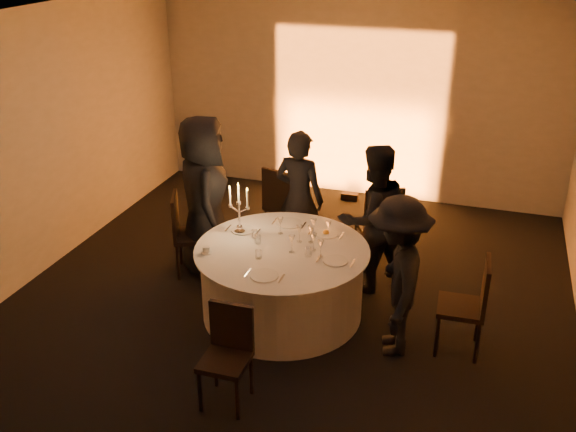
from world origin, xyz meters
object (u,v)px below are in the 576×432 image
(chair_front, at_px, (228,349))
(guest_back_left, at_px, (299,199))
(guest_back_right, at_px, (372,218))
(guest_right, at_px, (397,277))
(candelabra, at_px, (239,215))
(chair_back_left, at_px, (283,202))
(banquet_table, at_px, (282,281))
(coffee_cup, at_px, (206,250))
(chair_right, at_px, (471,301))
(chair_back_right, at_px, (380,222))
(chair_left, at_px, (186,230))
(guest_left, at_px, (204,196))

(chair_front, height_order, guest_back_left, guest_back_left)
(guest_back_right, bearing_deg, guest_right, 69.86)
(chair_front, distance_m, candelabra, 1.77)
(chair_back_left, distance_m, guest_back_left, 0.57)
(banquet_table, distance_m, coffee_cup, 0.87)
(chair_right, distance_m, guest_back_left, 2.41)
(chair_front, height_order, candelabra, candelabra)
(chair_right, bearing_deg, chair_front, -57.56)
(chair_back_right, bearing_deg, chair_front, 45.33)
(chair_right, xyz_separation_m, guest_back_left, (-2.06, 1.20, 0.28))
(banquet_table, xyz_separation_m, chair_back_left, (-0.49, 1.52, 0.21))
(banquet_table, relative_size, candelabra, 3.10)
(chair_front, bearing_deg, guest_right, 42.15)
(chair_back_right, distance_m, guest_back_right, 0.52)
(chair_left, bearing_deg, chair_right, -122.13)
(chair_back_right, height_order, candelabra, candelabra)
(coffee_cup, height_order, candelabra, candelabra)
(coffee_cup, bearing_deg, chair_front, -57.85)
(guest_left, bearing_deg, chair_back_right, -99.65)
(chair_back_right, xyz_separation_m, coffee_cup, (-1.48, -1.61, 0.20))
(chair_front, xyz_separation_m, candelabra, (-0.53, 1.62, 0.47))
(banquet_table, bearing_deg, candelabra, 158.73)
(chair_front, bearing_deg, guest_back_right, 70.13)
(banquet_table, height_order, candelabra, candelabra)
(chair_back_left, xyz_separation_m, candelabra, (-0.06, -1.31, 0.38))
(guest_right, bearing_deg, chair_back_left, -148.39)
(chair_front, xyz_separation_m, guest_left, (-1.13, 2.03, 0.44))
(chair_back_right, relative_size, chair_front, 1.18)
(coffee_cup, bearing_deg, chair_back_left, 83.60)
(chair_back_left, xyz_separation_m, chair_back_right, (1.27, -0.23, 0.01))
(chair_left, xyz_separation_m, chair_back_left, (0.84, 1.04, 0.03))
(guest_back_left, xyz_separation_m, coffee_cup, (-0.54, -1.45, -0.04))
(chair_left, height_order, chair_back_right, chair_back_right)
(chair_front, xyz_separation_m, coffee_cup, (-0.68, 1.09, 0.30))
(chair_back_left, height_order, guest_left, guest_left)
(guest_right, height_order, candelabra, guest_right)
(chair_back_right, xyz_separation_m, guest_left, (-1.93, -0.66, 0.34))
(chair_front, distance_m, guest_back_right, 2.40)
(chair_right, relative_size, candelabra, 1.70)
(chair_left, xyz_separation_m, candelabra, (0.79, -0.27, 0.41))
(banquet_table, distance_m, chair_front, 1.41)
(chair_left, height_order, chair_front, chair_left)
(banquet_table, height_order, guest_left, guest_left)
(candelabra, bearing_deg, chair_back_right, 39.09)
(chair_back_left, bearing_deg, chair_back_right, -173.97)
(guest_back_right, bearing_deg, coffee_cup, -4.10)
(chair_right, distance_m, chair_front, 2.34)
(guest_right, bearing_deg, guest_back_left, -147.45)
(chair_back_right, height_order, guest_back_left, guest_back_left)
(chair_back_left, relative_size, guest_back_right, 0.62)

